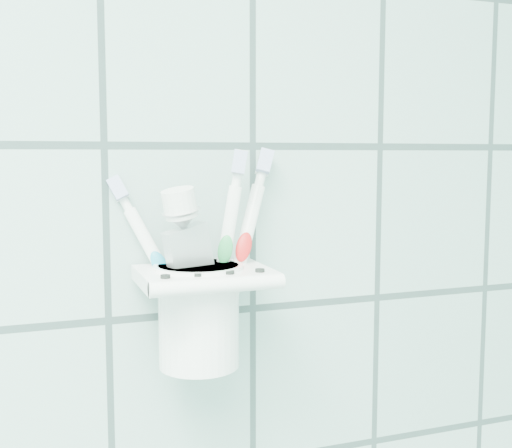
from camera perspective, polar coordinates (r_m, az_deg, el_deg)
holder_bracket at (r=0.57m, az=-4.66°, el=-4.77°), size 0.11×0.10×0.04m
cup at (r=0.58m, az=-5.11°, el=-7.73°), size 0.08×0.08×0.09m
toothbrush_pink at (r=0.56m, az=-4.19°, el=-2.74°), size 0.07×0.05×0.18m
toothbrush_blue at (r=0.56m, az=-3.59°, el=-1.97°), size 0.07×0.05×0.20m
toothbrush_orange at (r=0.58m, az=-4.27°, el=-2.38°), size 0.04×0.02×0.19m
toothpaste_tube at (r=0.58m, az=-4.48°, el=-2.93°), size 0.06×0.04×0.16m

